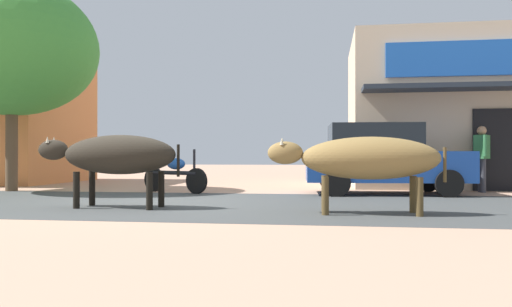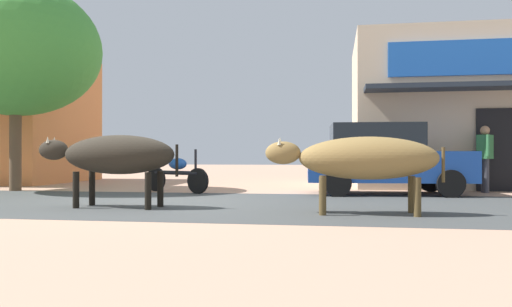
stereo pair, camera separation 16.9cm
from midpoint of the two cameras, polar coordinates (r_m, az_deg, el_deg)
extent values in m
plane|color=tan|center=(9.68, -11.43, -5.59)|extent=(80.00, 80.00, 0.00)
cube|color=#414343|center=(9.68, -11.43, -5.57)|extent=(72.00, 5.21, 0.00)
cube|color=beige|center=(16.27, 25.32, 4.27)|extent=(7.74, 4.41, 4.35)
cube|color=black|center=(13.97, 26.44, 0.38)|extent=(1.10, 0.06, 2.10)
cylinder|color=brown|center=(14.16, -25.57, 0.69)|extent=(0.29, 0.29, 2.26)
ellipsoid|color=#419238|center=(14.42, -25.55, 10.77)|extent=(4.30, 4.30, 3.44)
cube|color=#19449A|center=(12.05, 15.18, -1.44)|extent=(3.79, 1.95, 0.70)
cube|color=#1E2328|center=(12.01, 13.87, 1.75)|extent=(2.13, 1.71, 0.64)
cylinder|color=black|center=(13.15, 19.71, -2.86)|extent=(0.61, 0.22, 0.60)
cylinder|color=black|center=(11.49, 21.83, -3.23)|extent=(0.61, 0.22, 0.60)
cylinder|color=black|center=(12.78, 9.21, -2.94)|extent=(0.61, 0.22, 0.60)
cylinder|color=black|center=(11.06, 9.78, -3.36)|extent=(0.61, 0.22, 0.60)
cylinder|color=black|center=(11.85, -6.28, -3.14)|extent=(0.58, 0.33, 0.61)
cylinder|color=black|center=(12.81, -11.04, -2.92)|extent=(0.58, 0.33, 0.61)
cylinder|color=black|center=(12.31, -8.75, -2.20)|extent=(1.31, 0.70, 0.10)
ellipsoid|color=#1E4C99|center=(12.27, -8.58, -1.17)|extent=(0.61, 0.46, 0.28)
cylinder|color=black|center=(11.88, -6.54, -0.96)|extent=(0.06, 0.06, 0.60)
ellipsoid|color=#2A241C|center=(8.93, -14.94, -0.13)|extent=(2.06, 0.84, 0.68)
ellipsoid|color=#2A241C|center=(9.56, -21.74, 0.39)|extent=(0.57, 0.30, 0.36)
cone|color=beige|center=(9.51, -22.32, 1.48)|extent=(0.06, 0.06, 0.12)
cone|color=beige|center=(9.67, -21.66, 1.45)|extent=(0.06, 0.06, 0.12)
cylinder|color=black|center=(9.03, -19.44, -3.96)|extent=(0.11, 0.11, 0.63)
cylinder|color=black|center=(9.49, -17.80, -3.78)|extent=(0.11, 0.11, 0.63)
cylinder|color=black|center=(8.44, -11.72, -4.23)|extent=(0.11, 0.11, 0.63)
cylinder|color=black|center=(8.92, -10.38, -4.02)|extent=(0.11, 0.11, 0.63)
cylinder|color=black|center=(8.51, -8.51, -0.80)|extent=(0.05, 0.05, 0.55)
ellipsoid|color=olive|center=(7.86, 13.32, -0.52)|extent=(2.14, 0.76, 0.66)
ellipsoid|color=olive|center=(7.85, 3.73, 0.08)|extent=(0.56, 0.29, 0.36)
cone|color=beige|center=(7.76, 3.30, 1.41)|extent=(0.06, 0.06, 0.12)
cone|color=beige|center=(7.96, 3.42, 1.37)|extent=(0.06, 0.06, 0.12)
cylinder|color=brown|center=(7.60, 8.28, -4.86)|extent=(0.11, 0.11, 0.58)
cylinder|color=brown|center=(8.10, 8.27, -4.57)|extent=(0.11, 0.11, 0.58)
cylinder|color=brown|center=(7.73, 18.62, -4.77)|extent=(0.11, 0.11, 0.58)
cylinder|color=brown|center=(8.22, 17.98, -4.50)|extent=(0.11, 0.11, 0.58)
cylinder|color=brown|center=(8.04, 21.25, -1.21)|extent=(0.05, 0.05, 0.53)
cylinder|color=#3F3F47|center=(13.49, 25.01, -2.30)|extent=(0.14, 0.14, 0.82)
cylinder|color=#3F3F47|center=(13.32, 25.22, -2.33)|extent=(0.14, 0.14, 0.82)
cube|color=#33723F|center=(13.40, 25.11, 0.69)|extent=(0.45, 0.48, 0.58)
sphere|color=tan|center=(13.41, 25.11, 2.42)|extent=(0.22, 0.22, 0.22)
cylinder|color=#33723F|center=(13.65, 24.81, 0.80)|extent=(0.09, 0.09, 0.53)
cylinder|color=#33723F|center=(13.15, 25.42, 0.84)|extent=(0.09, 0.09, 0.53)
camera|label=1|loc=(0.08, -89.52, 0.00)|focal=34.88mm
camera|label=2|loc=(0.08, 90.48, 0.00)|focal=34.88mm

